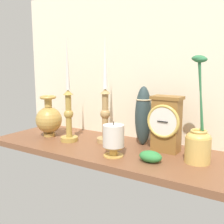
{
  "coord_description": "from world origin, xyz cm",
  "views": [
    {
      "loc": [
        56.96,
        -87.51,
        32.16
      ],
      "look_at": [
        1.43,
        0.0,
        14.0
      ],
      "focal_mm": 43.91,
      "sensor_mm": 36.0,
      "label": 1
    }
  ],
  "objects_px": {
    "candlestick_tall_left": "(105,107)",
    "brass_vase_jar": "(198,141)",
    "mantel_clock": "(166,123)",
    "candlestick_tall_center": "(69,109)",
    "pillar_candle_front": "(113,138)",
    "brass_vase_bulbous": "(49,119)",
    "tall_ceramic_vase": "(143,116)"
  },
  "relations": [
    {
      "from": "candlestick_tall_left",
      "to": "brass_vase_jar",
      "type": "bearing_deg",
      "value": -5.47
    },
    {
      "from": "mantel_clock",
      "to": "brass_vase_jar",
      "type": "xyz_separation_m",
      "value": [
        0.13,
        -0.05,
        -0.03
      ]
    },
    {
      "from": "candlestick_tall_center",
      "to": "pillar_candle_front",
      "type": "height_order",
      "value": "candlestick_tall_center"
    },
    {
      "from": "brass_vase_bulbous",
      "to": "mantel_clock",
      "type": "bearing_deg",
      "value": 7.51
    },
    {
      "from": "candlestick_tall_left",
      "to": "pillar_candle_front",
      "type": "xyz_separation_m",
      "value": [
        0.12,
        -0.13,
        -0.08
      ]
    },
    {
      "from": "brass_vase_jar",
      "to": "brass_vase_bulbous",
      "type": "bearing_deg",
      "value": -178.52
    },
    {
      "from": "candlestick_tall_left",
      "to": "brass_vase_jar",
      "type": "relative_size",
      "value": 1.25
    },
    {
      "from": "pillar_candle_front",
      "to": "tall_ceramic_vase",
      "type": "relative_size",
      "value": 0.53
    },
    {
      "from": "brass_vase_jar",
      "to": "pillar_candle_front",
      "type": "bearing_deg",
      "value": -160.76
    },
    {
      "from": "mantel_clock",
      "to": "candlestick_tall_left",
      "type": "relative_size",
      "value": 0.47
    },
    {
      "from": "mantel_clock",
      "to": "brass_vase_bulbous",
      "type": "xyz_separation_m",
      "value": [
        -0.53,
        -0.07,
        -0.03
      ]
    },
    {
      "from": "mantel_clock",
      "to": "candlestick_tall_left",
      "type": "distance_m",
      "value": 0.26
    },
    {
      "from": "candlestick_tall_center",
      "to": "tall_ceramic_vase",
      "type": "relative_size",
      "value": 1.82
    },
    {
      "from": "brass_vase_jar",
      "to": "pillar_candle_front",
      "type": "relative_size",
      "value": 2.8
    },
    {
      "from": "brass_vase_jar",
      "to": "pillar_candle_front",
      "type": "xyz_separation_m",
      "value": [
        -0.27,
        -0.09,
        -0.01
      ]
    },
    {
      "from": "candlestick_tall_left",
      "to": "candlestick_tall_center",
      "type": "distance_m",
      "value": 0.16
    },
    {
      "from": "candlestick_tall_left",
      "to": "brass_vase_bulbous",
      "type": "relative_size",
      "value": 2.39
    },
    {
      "from": "candlestick_tall_center",
      "to": "brass_vase_jar",
      "type": "xyz_separation_m",
      "value": [
        0.53,
        0.03,
        -0.06
      ]
    },
    {
      "from": "pillar_candle_front",
      "to": "brass_vase_bulbous",
      "type": "bearing_deg",
      "value": 168.92
    },
    {
      "from": "candlestick_tall_left",
      "to": "pillar_candle_front",
      "type": "distance_m",
      "value": 0.2
    },
    {
      "from": "candlestick_tall_left",
      "to": "candlestick_tall_center",
      "type": "relative_size",
      "value": 1.02
    },
    {
      "from": "tall_ceramic_vase",
      "to": "brass_vase_bulbous",
      "type": "bearing_deg",
      "value": -165.96
    },
    {
      "from": "candlestick_tall_center",
      "to": "brass_vase_bulbous",
      "type": "height_order",
      "value": "candlestick_tall_center"
    },
    {
      "from": "mantel_clock",
      "to": "brass_vase_jar",
      "type": "height_order",
      "value": "brass_vase_jar"
    },
    {
      "from": "mantel_clock",
      "to": "brass_vase_bulbous",
      "type": "height_order",
      "value": "mantel_clock"
    },
    {
      "from": "brass_vase_bulbous",
      "to": "tall_ceramic_vase",
      "type": "bearing_deg",
      "value": 14.04
    },
    {
      "from": "brass_vase_jar",
      "to": "candlestick_tall_center",
      "type": "bearing_deg",
      "value": -176.72
    },
    {
      "from": "candlestick_tall_left",
      "to": "tall_ceramic_vase",
      "type": "relative_size",
      "value": 1.85
    },
    {
      "from": "brass_vase_bulbous",
      "to": "pillar_candle_front",
      "type": "relative_size",
      "value": 1.47
    },
    {
      "from": "mantel_clock",
      "to": "brass_vase_jar",
      "type": "relative_size",
      "value": 0.59
    },
    {
      "from": "brass_vase_bulbous",
      "to": "brass_vase_jar",
      "type": "relative_size",
      "value": 0.52
    },
    {
      "from": "mantel_clock",
      "to": "candlestick_tall_left",
      "type": "xyz_separation_m",
      "value": [
        -0.26,
        -0.01,
        0.04
      ]
    }
  ]
}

